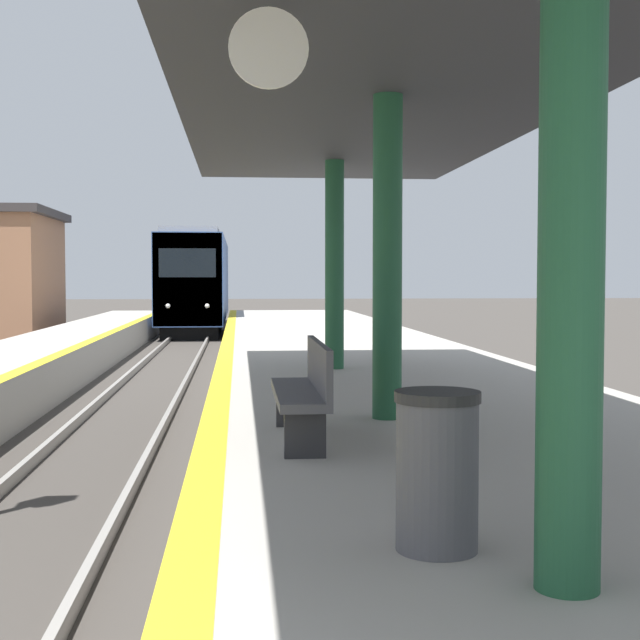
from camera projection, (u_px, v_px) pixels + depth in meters
name	position (u px, v px, depth m)	size (l,w,h in m)	color
train	(197.00, 282.00, 41.15)	(2.64, 16.16, 4.37)	black
station_canopy	(388.00, 97.00, 9.45)	(4.58, 15.91, 3.66)	#1E5133
trash_bin	(437.00, 470.00, 4.95)	(0.48, 0.48, 0.89)	#4C4C51
bench	(306.00, 388.00, 8.27)	(0.44, 2.00, 0.92)	#4C4C51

